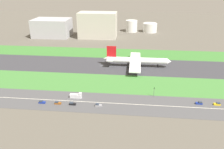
{
  "coord_description": "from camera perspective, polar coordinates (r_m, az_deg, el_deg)",
  "views": [
    {
      "loc": [
        32.05,
        -209.5,
        78.8
      ],
      "look_at": [
        13.74,
        -36.5,
        6.0
      ],
      "focal_mm": 36.82,
      "sensor_mm": 36.0,
      "label": 1
    }
  ],
  "objects": [
    {
      "name": "hangar_building",
      "position": [
        333.72,
        -3.58,
        12.13
      ],
      "size": [
        53.14,
        28.43,
        35.59
      ],
      "primitive_type": "cube",
      "color": "beige",
      "rests_on": "ground_plane"
    },
    {
      "name": "car_6",
      "position": [
        171.09,
        24.69,
        -6.65
      ],
      "size": [
        4.4,
        1.8,
        2.0
      ],
      "color": "yellow",
      "rests_on": "highway"
    },
    {
      "name": "grass_median_south",
      "position": [
        188.74,
        -4.3,
        -2.02
      ],
      "size": [
        280.0,
        36.0,
        0.1
      ],
      "primitive_type": "cube",
      "color": "#427F38",
      "rests_on": "ground_plane"
    },
    {
      "name": "fuel_tank_east",
      "position": [
        376.04,
        9.39,
        11.41
      ],
      "size": [
        21.9,
        21.9,
        14.14
      ],
      "primitive_type": "cylinder",
      "color": "silver",
      "rests_on": "ground_plane"
    },
    {
      "name": "terminal_building",
      "position": [
        352.03,
        -14.65,
        11.16
      ],
      "size": [
        51.78,
        36.78,
        25.32
      ],
      "primitive_type": "cube",
      "color": "#B2B2B7",
      "rests_on": "ground_plane"
    },
    {
      "name": "runway",
      "position": [
        226.1,
        -2.49,
        2.3
      ],
      "size": [
        280.0,
        46.0,
        0.1
      ],
      "primitive_type": "cube",
      "color": "#38383D",
      "rests_on": "ground_plane"
    },
    {
      "name": "car_1",
      "position": [
        167.57,
        20.86,
        -6.62
      ],
      "size": [
        4.4,
        1.8,
        2.0
      ],
      "color": "navy",
      "rests_on": "highway"
    },
    {
      "name": "grass_median_north",
      "position": [
        264.54,
        -1.2,
        5.38
      ],
      "size": [
        280.0,
        36.0,
        0.1
      ],
      "primitive_type": "cube",
      "color": "#3D7A33",
      "rests_on": "ground_plane"
    },
    {
      "name": "ground_plane",
      "position": [
        226.12,
        -2.49,
        2.29
      ],
      "size": [
        800.0,
        800.0,
        0.0
      ],
      "primitive_type": "plane",
      "color": "#5B564C"
    },
    {
      "name": "traffic_light",
      "position": [
        167.67,
        10.39,
        -4.08
      ],
      "size": [
        0.36,
        0.5,
        7.2
      ],
      "color": "#4C4C51",
      "rests_on": "highway"
    },
    {
      "name": "fuel_tank_west",
      "position": [
        377.77,
        -0.77,
        11.94
      ],
      "size": [
        22.55,
        22.55,
        16.44
      ],
      "primitive_type": "cylinder",
      "color": "silver",
      "rests_on": "ground_plane"
    },
    {
      "name": "car_5",
      "position": [
        161.15,
        -13.36,
        -6.87
      ],
      "size": [
        4.4,
        1.8,
        2.0
      ],
      "rotation": [
        0.0,
        0.0,
        3.14
      ],
      "color": "brown",
      "rests_on": "highway"
    },
    {
      "name": "highway",
      "position": [
        160.82,
        -6.29,
        -6.76
      ],
      "size": [
        280.0,
        28.0,
        0.1
      ],
      "primitive_type": "cube",
      "color": "#4C4C4F",
      "rests_on": "ground_plane"
    },
    {
      "name": "truck_0",
      "position": [
        166.21,
        -8.87,
        -5.24
      ],
      "size": [
        8.4,
        2.5,
        4.0
      ],
      "color": "silver",
      "rests_on": "highway"
    },
    {
      "name": "highway_centerline",
      "position": [
        160.79,
        -6.29,
        -6.75
      ],
      "size": [
        266.0,
        0.5,
        0.01
      ],
      "primitive_type": "cube",
      "color": "silver",
      "rests_on": "highway"
    },
    {
      "name": "fuel_tank_centre",
      "position": [
        375.14,
        4.84,
        11.91
      ],
      "size": [
        18.28,
        18.28,
        17.99
      ],
      "primitive_type": "cylinder",
      "color": "silver",
      "rests_on": "ground_plane"
    },
    {
      "name": "car_4",
      "position": [
        165.01,
        -17.04,
        -6.55
      ],
      "size": [
        4.4,
        1.8,
        2.0
      ],
      "rotation": [
        0.0,
        0.0,
        3.14
      ],
      "color": "navy",
      "rests_on": "highway"
    },
    {
      "name": "car_0",
      "position": [
        154.58,
        -3.45,
        -7.59
      ],
      "size": [
        4.4,
        1.8,
        2.0
      ],
      "rotation": [
        0.0,
        0.0,
        3.14
      ],
      "color": "#99999E",
      "rests_on": "highway"
    },
    {
      "name": "car_2",
      "position": [
        158.2,
        -9.83,
        -7.15
      ],
      "size": [
        4.4,
        1.8,
        2.0
      ],
      "rotation": [
        0.0,
        0.0,
        3.14
      ],
      "color": "black",
      "rests_on": "highway"
    },
    {
      "name": "airliner",
      "position": [
        221.72,
        5.88,
        3.48
      ],
      "size": [
        65.0,
        56.0,
        19.7
      ],
      "color": "white",
      "rests_on": "runway"
    }
  ]
}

